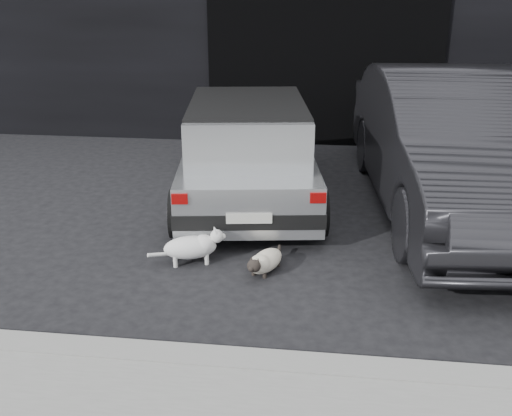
# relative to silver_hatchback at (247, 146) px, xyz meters

# --- Properties ---
(ground) EXTENTS (80.00, 80.00, 0.00)m
(ground) POSITION_rel_silver_hatchback_xyz_m (-0.08, -1.02, -0.73)
(ground) COLOR black
(ground) RESTS_ON ground
(garage_opening) EXTENTS (4.00, 0.10, 2.60)m
(garage_opening) POSITION_rel_silver_hatchback_xyz_m (0.92, 2.97, 0.57)
(garage_opening) COLOR black
(garage_opening) RESTS_ON ground
(curb) EXTENTS (18.00, 0.25, 0.12)m
(curb) POSITION_rel_silver_hatchback_xyz_m (0.92, -3.62, -0.67)
(curb) COLOR gray
(curb) RESTS_ON ground
(silver_hatchback) EXTENTS (2.19, 3.81, 1.33)m
(silver_hatchback) POSITION_rel_silver_hatchback_xyz_m (0.00, 0.00, 0.00)
(silver_hatchback) COLOR silver
(silver_hatchback) RESTS_ON ground
(second_car) EXTENTS (2.23, 5.35, 1.72)m
(second_car) POSITION_rel_silver_hatchback_xyz_m (2.56, -0.05, 0.13)
(second_car) COLOR black
(second_car) RESTS_ON ground
(cat_siamese) EXTENTS (0.41, 0.70, 0.25)m
(cat_siamese) POSITION_rel_silver_hatchback_xyz_m (0.44, -2.05, -0.61)
(cat_siamese) COLOR beige
(cat_siamese) RESTS_ON ground
(cat_white) EXTENTS (0.76, 0.42, 0.38)m
(cat_white) POSITION_rel_silver_hatchback_xyz_m (-0.30, -1.93, -0.54)
(cat_white) COLOR white
(cat_white) RESTS_ON ground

